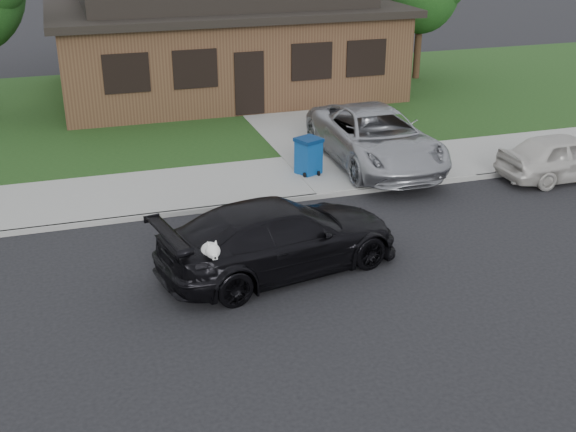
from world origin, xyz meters
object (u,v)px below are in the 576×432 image
object	(u,v)px
white_compact	(565,156)
recycling_bin	(309,156)
minivan	(375,137)
sedan	(280,237)

from	to	relation	value
white_compact	recycling_bin	xyz separation A→B (m)	(-6.47, 2.09, -0.00)
minivan	white_compact	bearing A→B (deg)	-26.43
sedan	recycling_bin	distance (m)	5.33
recycling_bin	sedan	bearing A→B (deg)	-137.98
sedan	recycling_bin	xyz separation A→B (m)	(2.26, 4.82, -0.10)
minivan	recycling_bin	world-z (taller)	minivan
white_compact	recycling_bin	bearing A→B (deg)	71.94
minivan	recycling_bin	size ratio (longest dim) A/B	5.48
sedan	recycling_bin	size ratio (longest dim) A/B	5.35
sedan	white_compact	distance (m)	9.15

